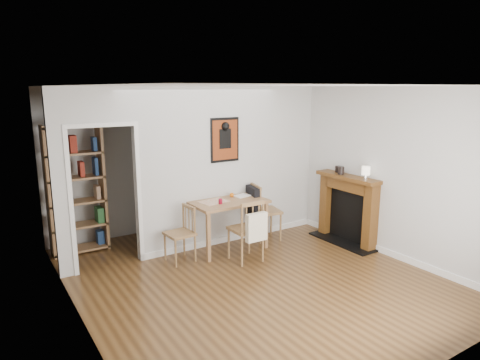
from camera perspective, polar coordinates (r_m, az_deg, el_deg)
ground at (r=6.13m, az=1.35°, el=-12.66°), size 5.20×5.20×0.00m
room_shell at (r=6.88m, az=-4.20°, el=1.46°), size 5.20×5.20×5.20m
dining_table at (r=6.87m, az=-1.64°, el=-3.51°), size 1.19×0.76×0.81m
chair_left at (r=6.51m, az=-8.05°, el=-7.19°), size 0.46×0.46×0.86m
chair_right at (r=7.36m, az=3.32°, el=-4.12°), size 0.64×0.58×0.99m
chair_front at (r=6.47m, az=0.84°, el=-6.61°), size 0.49×0.55×0.97m
bookshelf at (r=7.16m, az=-21.02°, el=-1.28°), size 0.86×0.34×2.04m
fireplace at (r=7.44m, az=14.20°, el=-3.47°), size 0.45×1.25×1.16m
red_glass at (r=6.64m, az=-2.62°, el=-2.86°), size 0.06×0.06×0.08m
orange_fruit at (r=7.04m, az=-1.10°, el=-2.00°), size 0.07×0.07×0.07m
placemat at (r=6.78m, az=-3.52°, el=-2.88°), size 0.48×0.38×0.00m
notebook at (r=7.10m, az=0.25°, el=-2.11°), size 0.30×0.25×0.01m
mantel_lamp at (r=7.00m, az=16.43°, el=1.10°), size 0.13×0.13×0.21m
ceramic_jar_a at (r=7.33m, az=13.32°, el=1.25°), size 0.11×0.11×0.13m
ceramic_jar_b at (r=7.50m, az=12.88°, el=1.43°), size 0.09×0.09×0.11m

